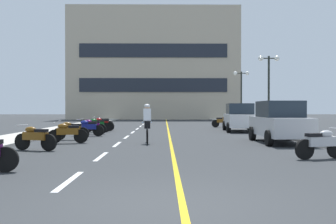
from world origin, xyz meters
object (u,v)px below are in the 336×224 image
object	(u,v)px
street_lamp_mid	(269,75)
motorcycle_10	(223,121)
motorcycle_4	(71,130)
motorcycle_6	(91,126)
cyclist_rider	(147,123)
parked_car_near	(279,122)
street_lamp_far	(241,85)
motorcycle_5	(88,127)
motorcycle_7	(97,125)
motorcycle_8	(101,124)
motorcycle_2	(35,137)
parked_car_mid	(240,117)
motorcycle_9	(102,123)
motorcycle_3	(67,132)
motorcycle_1	(321,143)

from	to	relation	value
street_lamp_mid	motorcycle_10	bearing A→B (deg)	122.49
motorcycle_4	motorcycle_10	size ratio (longest dim) A/B	1.00
motorcycle_6	cyclist_rider	bearing A→B (deg)	-58.75
parked_car_near	motorcycle_4	bearing A→B (deg)	170.26
street_lamp_far	street_lamp_mid	bearing A→B (deg)	-89.65
motorcycle_5	motorcycle_7	xyz separation A→B (m)	(-0.14, 3.41, 0.00)
parked_car_near	motorcycle_8	distance (m)	12.77
motorcycle_2	motorcycle_7	bearing A→B (deg)	88.00
street_lamp_far	parked_car_mid	world-z (taller)	street_lamp_far
street_lamp_mid	motorcycle_2	size ratio (longest dim) A/B	3.02
motorcycle_2	motorcycle_10	xyz separation A→B (m)	(9.21, 16.35, 0.00)
motorcycle_4	motorcycle_9	xyz separation A→B (m)	(-0.05, 9.22, 0.00)
motorcycle_4	motorcycle_5	size ratio (longest dim) A/B	1.00
street_lamp_far	motorcycle_10	world-z (taller)	street_lamp_far
parked_car_near	motorcycle_10	size ratio (longest dim) A/B	2.47
street_lamp_far	motorcycle_4	world-z (taller)	street_lamp_far
street_lamp_mid	cyclist_rider	size ratio (longest dim) A/B	2.82
motorcycle_2	motorcycle_6	distance (m)	8.40
motorcycle_4	motorcycle_7	size ratio (longest dim) A/B	1.01
parked_car_near	motorcycle_6	size ratio (longest dim) A/B	2.47
motorcycle_3	motorcycle_7	distance (m)	7.61
street_lamp_far	motorcycle_1	distance (m)	24.00
street_lamp_far	cyclist_rider	xyz separation A→B (m)	(-7.83, -18.64, -2.77)
motorcycle_7	motorcycle_10	world-z (taller)	same
motorcycle_9	motorcycle_10	bearing A→B (deg)	15.98
parked_car_near	motorcycle_8	xyz separation A→B (m)	(-9.18, 8.87, -0.44)
motorcycle_4	street_lamp_mid	bearing A→B (deg)	34.07
motorcycle_3	motorcycle_5	bearing A→B (deg)	89.45
motorcycle_1	cyclist_rider	xyz separation A→B (m)	(-5.37, 5.02, 0.41)
street_lamp_far	parked_car_near	bearing A→B (deg)	-96.48
street_lamp_mid	cyclist_rider	world-z (taller)	street_lamp_mid
parked_car_mid	motorcycle_8	xyz separation A→B (m)	(-9.09, 0.62, -0.44)
motorcycle_1	motorcycle_5	distance (m)	12.75
motorcycle_5	street_lamp_far	bearing A→B (deg)	52.10
parked_car_near	motorcycle_7	bearing A→B (deg)	141.22
parked_car_near	motorcycle_5	size ratio (longest dim) A/B	2.47
parked_car_near	motorcycle_5	bearing A→B (deg)	156.21
motorcycle_2	motorcycle_8	distance (m)	11.78
motorcycle_5	street_lamp_mid	bearing A→B (deg)	25.79
parked_car_mid	motorcycle_4	world-z (taller)	parked_car_mid
street_lamp_far	parked_car_near	world-z (taller)	street_lamp_far
street_lamp_far	motorcycle_6	world-z (taller)	street_lamp_far
motorcycle_8	street_lamp_far	bearing A→B (deg)	40.25
street_lamp_mid	motorcycle_9	world-z (taller)	street_lamp_mid
street_lamp_far	motorcycle_6	bearing A→B (deg)	-131.15
street_lamp_far	motorcycle_5	bearing A→B (deg)	-127.90
motorcycle_1	motorcycle_4	xyz separation A→B (m)	(-9.08, 6.87, 0.00)
motorcycle_2	motorcycle_6	world-z (taller)	same
parked_car_mid	motorcycle_5	size ratio (longest dim) A/B	2.53
motorcycle_1	motorcycle_9	bearing A→B (deg)	119.56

